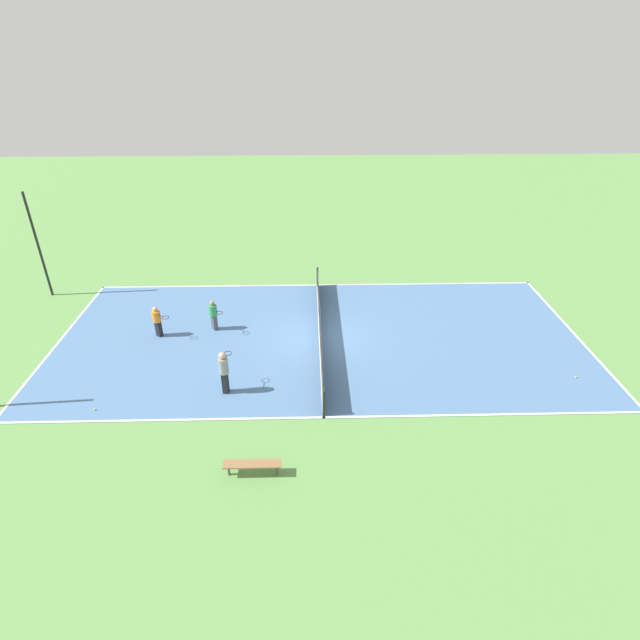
# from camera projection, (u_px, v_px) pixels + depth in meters

# --- Properties ---
(ground_plane) EXTENTS (80.00, 80.00, 0.00)m
(ground_plane) POSITION_uv_depth(u_px,v_px,m) (320.00, 338.00, 22.23)
(ground_plane) COLOR #60934C
(court_surface) EXTENTS (10.92, 23.07, 0.02)m
(court_surface) POSITION_uv_depth(u_px,v_px,m) (320.00, 337.00, 22.22)
(court_surface) COLOR #4C729E
(court_surface) RESTS_ON ground_plane
(tennis_net) EXTENTS (10.72, 0.10, 1.06)m
(tennis_net) POSITION_uv_depth(u_px,v_px,m) (320.00, 327.00, 21.95)
(tennis_net) COLOR black
(tennis_net) RESTS_ON court_surface
(bench) EXTENTS (0.36, 1.76, 0.45)m
(bench) POSITION_uv_depth(u_px,v_px,m) (252.00, 465.00, 15.06)
(bench) COLOR olive
(bench) RESTS_ON ground_plane
(player_center_orange) EXTENTS (0.80, 0.96, 1.45)m
(player_center_orange) POSITION_uv_depth(u_px,v_px,m) (157.00, 320.00, 21.92)
(player_center_orange) COLOR black
(player_center_orange) RESTS_ON court_surface
(player_far_green) EXTENTS (0.94, 0.83, 1.44)m
(player_far_green) POSITION_uv_depth(u_px,v_px,m) (213.00, 314.00, 22.43)
(player_far_green) COLOR #4C4C51
(player_far_green) RESTS_ON court_surface
(player_baseline_gray) EXTENTS (0.97, 0.48, 1.77)m
(player_baseline_gray) POSITION_uv_depth(u_px,v_px,m) (224.00, 370.00, 18.27)
(player_baseline_gray) COLOR black
(player_baseline_gray) RESTS_ON court_surface
(tennis_ball_far_baseline) EXTENTS (0.07, 0.07, 0.07)m
(tennis_ball_far_baseline) POSITION_uv_depth(u_px,v_px,m) (576.00, 377.00, 19.54)
(tennis_ball_far_baseline) COLOR #CCE033
(tennis_ball_far_baseline) RESTS_ON court_surface
(tennis_ball_near_net) EXTENTS (0.07, 0.07, 0.07)m
(tennis_ball_near_net) POSITION_uv_depth(u_px,v_px,m) (95.00, 409.00, 17.84)
(tennis_ball_near_net) COLOR #CCE033
(tennis_ball_near_net) RESTS_ON court_surface
(fence_post_back_right) EXTENTS (0.12, 0.12, 5.39)m
(fence_post_back_right) POSITION_uv_depth(u_px,v_px,m) (38.00, 246.00, 24.61)
(fence_post_back_right) COLOR black
(fence_post_back_right) RESTS_ON ground_plane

